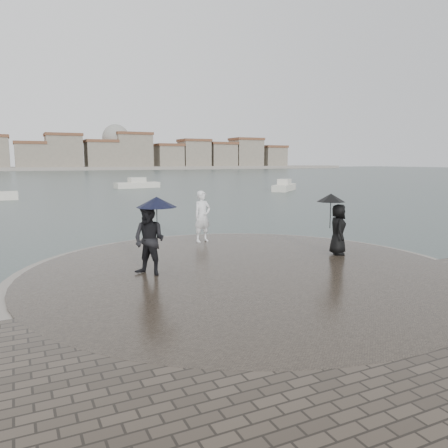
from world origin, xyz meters
TOP-DOWN VIEW (x-y plane):
  - ground at (0.00, 0.00)m, footprint 400.00×400.00m
  - kerb_ring at (0.00, 3.50)m, footprint 12.50×12.50m
  - quay_tip at (0.00, 3.50)m, footprint 11.90×11.90m
  - statue at (0.57, 7.82)m, footprint 0.76×0.58m
  - visitor_left at (-2.47, 4.05)m, footprint 1.35×1.21m
  - visitor_right at (3.54, 3.93)m, footprint 1.13×1.03m
  - far_skyline at (-6.29, 160.71)m, footprint 260.00×20.00m
  - boats at (7.25, 38.75)m, footprint 35.23×15.67m

SIDE VIEW (x-z plane):
  - ground at x=0.00m, z-range 0.00..0.00m
  - kerb_ring at x=0.00m, z-range 0.00..0.32m
  - quay_tip at x=0.00m, z-range 0.00..0.36m
  - boats at x=7.25m, z-range -0.37..1.13m
  - statue at x=0.57m, z-range 0.36..2.25m
  - visitor_right at x=3.54m, z-range 0.44..2.39m
  - visitor_left at x=-2.47m, z-range 0.48..2.52m
  - far_skyline at x=-6.29m, z-range -12.89..24.11m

